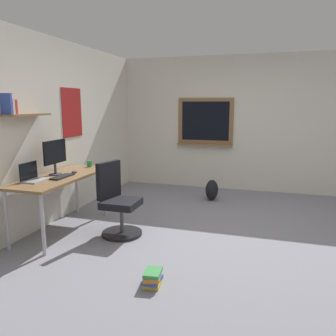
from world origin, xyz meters
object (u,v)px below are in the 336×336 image
Objects in this scene: laptop at (33,176)px; monitor_primary at (55,155)px; keyboard at (62,177)px; backpack at (212,190)px; coffee_mug at (90,164)px; office_chair at (118,204)px; computer_mouse at (74,172)px; book_stack_on_floor at (153,278)px; desk at (61,181)px.

laptop is 0.46m from monitor_primary.
backpack is (2.14, -1.58, -0.58)m from keyboard.
monitor_primary reaches higher than keyboard.
laptop is 0.86× the size of backpack.
monitor_primary is 5.04× the size of coffee_mug.
coffee_mug is at bearing 50.50° from office_chair.
backpack is at bearing -36.37° from keyboard.
laptop is 0.60m from computer_mouse.
computer_mouse is at bearing -21.75° from laptop.
book_stack_on_floor is (-1.19, -1.55, -0.70)m from computer_mouse.
backpack is at bearing -0.44° from book_stack_on_floor.
desk is at bearing 58.72° from book_stack_on_floor.
monitor_primary is 0.71m from coffee_mug.
laptop is at bearing 173.12° from monitor_primary.
book_stack_on_floor is at bearing -121.28° from desk.
book_stack_on_floor is at bearing -136.49° from coffee_mug.
monitor_primary is 0.35m from computer_mouse.
monitor_primary is (0.40, -0.05, 0.22)m from laptop.
laptop is at bearing 158.25° from computer_mouse.
book_stack_on_floor is at bearing -109.55° from laptop.
monitor_primary is 1.25× the size of keyboard.
backpack is at bearing -36.63° from laptop.
laptop reaches higher than computer_mouse.
keyboard is 2.72m from backpack.
keyboard is 0.78m from coffee_mug.
desk is 2.00m from book_stack_on_floor.
office_chair is at bearing -76.03° from keyboard.
desk is at bearing 177.82° from coffee_mug.
desk reaches higher than book_stack_on_floor.
desk is 1.68× the size of office_chair.
desk is 17.38× the size of coffee_mug.
keyboard is (-0.17, 0.69, 0.35)m from office_chair.
office_chair is 1.03m from coffee_mug.
laptop is at bearing 116.33° from office_chair.
coffee_mug reaches higher than computer_mouse.
monitor_primary is at bearing 55.60° from keyboard.
computer_mouse is 1.13× the size of coffee_mug.
monitor_primary is 2.23m from book_stack_on_floor.
desk is at bearing 96.80° from office_chair.
monitor_primary is 1.90× the size of book_stack_on_floor.
desk is 15.38× the size of computer_mouse.
office_chair is 3.89× the size of book_stack_on_floor.
keyboard is 0.28m from computer_mouse.
laptop is (-0.36, 0.15, 0.13)m from desk.
keyboard is at bearing 180.00° from computer_mouse.
keyboard is (0.28, -0.22, -0.04)m from laptop.
coffee_mug is at bearing 3.67° from keyboard.
laptop is at bearing 141.40° from keyboard.
laptop is (-0.45, 0.91, 0.40)m from office_chair.
computer_mouse is at bearing 139.74° from backpack.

